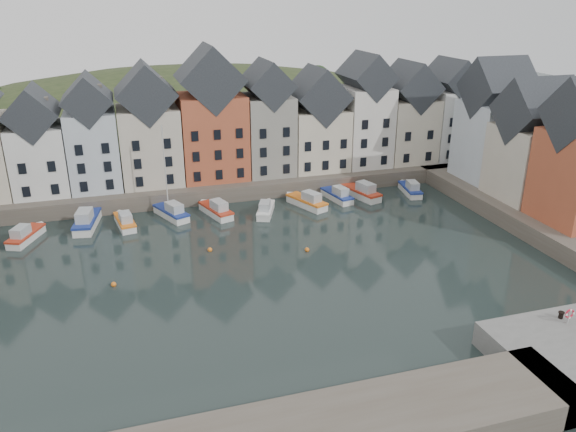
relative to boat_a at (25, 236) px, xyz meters
name	(u,v)px	position (x,y,z in m)	size (l,w,h in m)	color
ground	(265,280)	(23.26, -16.55, -0.65)	(260.00, 260.00, 0.00)	black
far_quay	(212,179)	(23.26, 13.45, 0.35)	(90.00, 16.00, 2.00)	#50483D
right_quay	(560,218)	(60.26, -13.55, 0.35)	(14.00, 54.00, 2.00)	#50483D
hillside	(195,231)	(23.27, 39.45, -18.61)	(153.60, 70.40, 64.00)	#253118
far_terrace	(235,126)	(26.47, 11.45, 8.23)	(72.37, 8.16, 17.78)	beige
right_terrace	(535,143)	(59.26, -8.48, 8.27)	(8.30, 24.25, 16.36)	silver
mooring_buoys	(214,260)	(19.26, -11.22, -0.50)	(20.50, 5.50, 0.50)	orange
boat_a	(25,236)	(0.00, 0.00, 0.00)	(3.81, 5.91, 2.18)	silver
boat_b	(87,221)	(6.49, 2.20, 0.14)	(3.28, 7.16, 2.65)	silver
boat_c	(125,222)	(10.80, 1.08, -0.01)	(2.58, 5.77, 2.14)	silver
boat_d	(172,212)	(16.39, 2.34, 0.11)	(4.12, 6.32, 11.61)	silver
boat_e	(217,210)	(21.80, 1.53, 0.05)	(3.65, 6.36, 2.33)	silver
boat_f	(266,210)	(27.71, 0.08, -0.03)	(3.60, 5.68, 2.09)	silver
boat_g	(308,202)	(33.61, 1.11, 0.06)	(4.19, 6.48, 2.39)	silver
boat_h	(338,195)	(38.26, 2.38, 0.01)	(2.85, 5.99, 2.21)	silver
boat_i	(362,192)	(41.74, 2.37, 0.10)	(3.79, 6.86, 2.52)	silver
boat_j	(411,189)	(48.79, 1.80, -0.01)	(2.66, 5.83, 2.16)	silver
mooring_bollard	(561,315)	(43.01, -33.05, 1.66)	(0.48, 0.48, 0.56)	black
life_ring_post	(569,314)	(42.98, -33.85, 2.21)	(0.80, 0.17, 1.30)	gray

